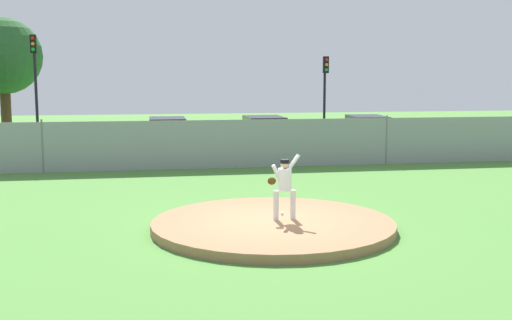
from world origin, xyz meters
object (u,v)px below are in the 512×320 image
at_px(parked_car_teal, 367,134).
at_px(pitcher_youth, 284,183).
at_px(traffic_light_near, 35,72).
at_px(parked_car_burgundy, 264,136).
at_px(baseball, 282,213).
at_px(traffic_light_far, 325,83).
at_px(parked_car_slate, 168,137).

bearing_deg(parked_car_teal, pitcher_youth, -116.64).
bearing_deg(traffic_light_near, parked_car_burgundy, -20.10).
xyz_separation_m(parked_car_burgundy, parked_car_teal, (5.07, 0.08, 0.00)).
bearing_deg(pitcher_youth, baseball, 82.67).
bearing_deg(baseball, pitcher_youth, -97.33).
height_order(pitcher_youth, parked_car_burgundy, pitcher_youth).
xyz_separation_m(baseball, traffic_light_far, (6.39, 18.49, 2.94)).
bearing_deg(parked_car_burgundy, parked_car_teal, 0.90).
xyz_separation_m(parked_car_teal, parked_car_slate, (-9.56, -0.04, -0.00)).
xyz_separation_m(baseball, traffic_light_near, (-8.64, 17.94, 3.53)).
relative_size(baseball, parked_car_slate, 0.02).
bearing_deg(parked_car_teal, traffic_light_far, 100.88).
height_order(pitcher_youth, baseball, pitcher_youth).
bearing_deg(baseball, parked_car_teal, 62.75).
distance_m(pitcher_youth, traffic_light_far, 20.17).
bearing_deg(pitcher_youth, traffic_light_near, 114.94).
relative_size(parked_car_burgundy, parked_car_slate, 1.04).
xyz_separation_m(baseball, parked_car_slate, (-2.32, 14.03, 0.56)).
height_order(pitcher_youth, traffic_light_far, traffic_light_far).
xyz_separation_m(pitcher_youth, traffic_light_far, (6.45, 18.99, 2.09)).
relative_size(baseball, traffic_light_near, 0.01).
height_order(parked_car_slate, traffic_light_near, traffic_light_near).
xyz_separation_m(parked_car_teal, traffic_light_far, (-0.85, 4.43, 2.37)).
distance_m(baseball, traffic_light_far, 19.78).
bearing_deg(traffic_light_near, parked_car_slate, -31.75).
bearing_deg(parked_car_teal, parked_car_slate, -179.78).
xyz_separation_m(pitcher_youth, parked_car_burgundy, (2.24, 14.49, -0.28)).
distance_m(baseball, parked_car_burgundy, 14.16).
xyz_separation_m(parked_car_burgundy, parked_car_slate, (-4.49, 0.04, -0.00)).
height_order(parked_car_burgundy, parked_car_teal, parked_car_burgundy).
height_order(baseball, parked_car_teal, parked_car_teal).
bearing_deg(traffic_light_near, parked_car_teal, -13.72).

